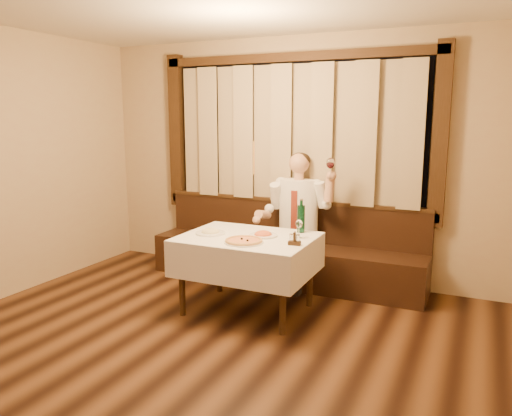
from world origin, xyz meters
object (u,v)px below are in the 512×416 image
at_px(green_bottle, 301,218).
at_px(seated_man, 297,210).
at_px(dining_table, 247,247).
at_px(banquette, 286,254).
at_px(cruet_caddy, 294,240).
at_px(pasta_red, 263,232).
at_px(pasta_cream, 210,230).
at_px(pizza, 244,241).

relative_size(green_bottle, seated_man, 0.23).
xyz_separation_m(dining_table, green_bottle, (0.41, 0.37, 0.25)).
distance_m(banquette, seated_man, 0.58).
xyz_separation_m(green_bottle, cruet_caddy, (0.12, -0.50, -0.10)).
height_order(green_bottle, cruet_caddy, green_bottle).
distance_m(banquette, pasta_red, 1.09).
distance_m(banquette, pasta_cream, 1.25).
bearing_deg(pasta_cream, cruet_caddy, -3.62).
distance_m(pizza, cruet_caddy, 0.47).
distance_m(dining_table, green_bottle, 0.61).
bearing_deg(seated_man, pizza, -94.09).
height_order(dining_table, green_bottle, green_bottle).
height_order(pizza, pasta_red, pasta_red).
height_order(pizza, cruet_caddy, cruet_caddy).
bearing_deg(pasta_cream, green_bottle, 29.22).
distance_m(pasta_cream, seated_man, 1.13).
height_order(banquette, pasta_red, banquette).
bearing_deg(green_bottle, banquette, 122.49).
relative_size(pasta_red, cruet_caddy, 2.30).
bearing_deg(pasta_red, seated_man, 88.48).
bearing_deg(pizza, dining_table, 108.28).
height_order(pasta_red, seated_man, seated_man).
relative_size(dining_table, pizza, 3.49).
relative_size(pizza, green_bottle, 1.08).
distance_m(banquette, pizza, 1.35).
bearing_deg(banquette, pasta_cream, -108.86).
height_order(dining_table, pasta_cream, pasta_cream).
xyz_separation_m(dining_table, pasta_red, (0.14, 0.06, 0.14)).
height_order(pasta_red, green_bottle, green_bottle).
xyz_separation_m(banquette, green_bottle, (0.41, -0.65, 0.59)).
bearing_deg(pizza, pasta_red, 78.54).
relative_size(dining_table, green_bottle, 3.75).
distance_m(cruet_caddy, seated_man, 1.12).
bearing_deg(pasta_red, green_bottle, 48.69).
xyz_separation_m(pizza, green_bottle, (0.34, 0.61, 0.13)).
relative_size(pasta_red, pasta_cream, 0.95).
xyz_separation_m(banquette, seated_man, (0.16, -0.09, 0.55)).
height_order(dining_table, pasta_red, pasta_red).
bearing_deg(pasta_red, dining_table, -156.24).
relative_size(pizza, pasta_cream, 1.26).
height_order(pizza, seated_man, seated_man).
relative_size(dining_table, pasta_cream, 4.38).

